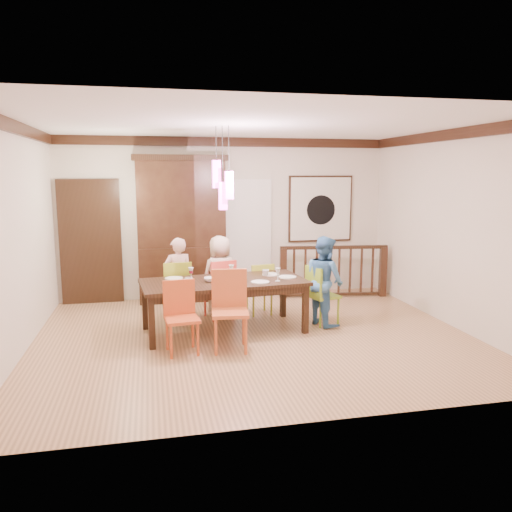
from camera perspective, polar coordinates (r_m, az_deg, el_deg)
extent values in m
plane|color=#956C48|center=(7.07, -0.17, -9.21)|extent=(6.00, 6.00, 0.00)
plane|color=white|center=(6.74, -0.18, 14.87)|extent=(6.00, 6.00, 0.00)
plane|color=beige|center=(9.20, -3.39, 4.33)|extent=(6.00, 0.00, 6.00)
plane|color=beige|center=(6.81, -25.73, 1.66)|extent=(0.00, 5.00, 5.00)
plane|color=beige|center=(7.93, 21.58, 2.89)|extent=(0.00, 5.00, 5.00)
cube|color=black|center=(9.15, -18.35, 1.32)|extent=(1.04, 0.07, 2.24)
cube|color=silver|center=(9.27, -1.19, 1.89)|extent=(0.97, 0.05, 2.22)
cube|color=black|center=(9.60, 7.36, 5.37)|extent=(1.25, 0.04, 1.25)
cube|color=silver|center=(9.58, 7.41, 5.36)|extent=(1.18, 0.02, 1.18)
cylinder|color=black|center=(9.56, 7.43, 5.24)|extent=(0.56, 0.01, 0.56)
cube|color=#E946BC|center=(7.02, -4.55, 9.31)|extent=(0.11, 0.11, 0.38)
cylinder|color=black|center=(7.03, -4.59, 12.73)|extent=(0.01, 0.01, 0.46)
cube|color=#E946BC|center=(6.95, -3.10, 8.09)|extent=(0.11, 0.11, 0.38)
cylinder|color=black|center=(6.95, -3.13, 12.17)|extent=(0.01, 0.01, 0.61)
cube|color=#E946BC|center=(6.99, -3.80, 6.86)|extent=(0.11, 0.11, 0.38)
cylinder|color=black|center=(6.99, -3.86, 11.53)|extent=(0.01, 0.01, 0.76)
cube|color=black|center=(7.15, -3.70, -3.00)|extent=(2.41, 1.28, 0.05)
cube|color=black|center=(7.60, -12.28, -5.36)|extent=(0.09, 0.09, 0.70)
cube|color=black|center=(7.88, 3.66, -4.64)|extent=(0.09, 0.09, 0.70)
cube|color=black|center=(6.74, -12.28, -7.26)|extent=(0.09, 0.09, 0.70)
cube|color=black|center=(7.05, 5.63, -6.34)|extent=(0.09, 0.09, 0.70)
cube|color=black|center=(7.61, -4.21, -2.82)|extent=(2.11, 0.25, 0.10)
cube|color=black|center=(6.71, -3.11, -4.46)|extent=(2.11, 0.25, 0.10)
cube|color=#A8B926|center=(7.87, -9.07, -3.99)|extent=(0.45, 0.45, 0.04)
cube|color=#A8B926|center=(7.82, -9.11, -2.19)|extent=(0.42, 0.07, 0.46)
cylinder|color=#A8B926|center=(7.76, -10.22, -5.98)|extent=(0.04, 0.04, 0.44)
cylinder|color=#A8B926|center=(7.77, -7.69, -5.88)|extent=(0.04, 0.04, 0.44)
cylinder|color=#A8B926|center=(8.09, -10.30, -5.35)|extent=(0.04, 0.04, 0.44)
cylinder|color=#A8B926|center=(8.10, -7.88, -5.26)|extent=(0.04, 0.04, 0.44)
cube|color=red|center=(7.90, -4.25, -3.83)|extent=(0.52, 0.52, 0.04)
cube|color=red|center=(7.85, -4.28, -2.04)|extent=(0.42, 0.15, 0.46)
cylinder|color=red|center=(7.77, -5.32, -5.83)|extent=(0.04, 0.04, 0.44)
cylinder|color=red|center=(7.82, -2.81, -5.71)|extent=(0.04, 0.04, 0.44)
cylinder|color=red|center=(8.10, -5.60, -5.21)|extent=(0.04, 0.04, 0.44)
cylinder|color=red|center=(8.15, -3.20, -5.10)|extent=(0.04, 0.04, 0.44)
cube|color=#ABB82D|center=(8.09, 0.36, -3.82)|extent=(0.43, 0.43, 0.04)
cube|color=#ABB82D|center=(8.04, 0.36, -2.25)|extent=(0.38, 0.09, 0.42)
cylinder|color=#ABB82D|center=(7.97, -0.49, -5.58)|extent=(0.03, 0.03, 0.40)
cylinder|color=#ABB82D|center=(8.03, 1.67, -5.46)|extent=(0.03, 0.03, 0.40)
cylinder|color=#ABB82D|center=(8.26, -0.92, -5.04)|extent=(0.03, 0.03, 0.40)
cylinder|color=#ABB82D|center=(8.32, 1.17, -4.93)|extent=(0.03, 0.03, 0.40)
cube|color=#C74D21|center=(6.40, -8.47, -7.17)|extent=(0.45, 0.45, 0.04)
cube|color=#C74D21|center=(6.34, -8.52, -5.04)|extent=(0.41, 0.08, 0.45)
cylinder|color=#C74D21|center=(6.30, -9.85, -9.62)|extent=(0.04, 0.04, 0.43)
cylinder|color=#C74D21|center=(6.32, -6.79, -9.49)|extent=(0.04, 0.04, 0.43)
cylinder|color=#C74D21|center=(6.62, -9.97, -8.70)|extent=(0.04, 0.04, 0.43)
cylinder|color=#C74D21|center=(6.64, -7.06, -8.58)|extent=(0.04, 0.04, 0.43)
cube|color=#C0572B|center=(6.43, -2.99, -6.48)|extent=(0.51, 0.51, 0.04)
cube|color=#C0572B|center=(6.36, -3.01, -4.09)|extent=(0.47, 0.10, 0.51)
cylinder|color=#C0572B|center=(6.31, -4.40, -9.25)|extent=(0.04, 0.04, 0.49)
cylinder|color=#C0572B|center=(6.36, -1.01, -9.05)|extent=(0.04, 0.04, 0.49)
cylinder|color=#C0572B|center=(6.66, -4.84, -8.23)|extent=(0.04, 0.04, 0.49)
cylinder|color=#C0572B|center=(6.71, -1.63, -8.06)|extent=(0.04, 0.04, 0.49)
cube|color=olive|center=(7.62, 7.70, -4.54)|extent=(0.50, 0.50, 0.04)
cube|color=olive|center=(7.57, 7.74, -2.78)|extent=(0.15, 0.40, 0.44)
cylinder|color=olive|center=(7.48, 6.90, -6.55)|extent=(0.03, 0.03, 0.42)
cylinder|color=olive|center=(7.59, 9.25, -6.37)|extent=(0.03, 0.03, 0.42)
cylinder|color=olive|center=(7.78, 6.12, -5.92)|extent=(0.03, 0.03, 0.42)
cylinder|color=olive|center=(7.88, 8.38, -5.76)|extent=(0.03, 0.03, 0.42)
cube|color=black|center=(9.03, -8.37, -2.00)|extent=(1.53, 0.44, 0.98)
cube|color=black|center=(8.89, -8.57, 5.98)|extent=(1.53, 0.40, 1.53)
cube|color=black|center=(9.08, -8.64, 6.04)|extent=(1.31, 0.02, 1.31)
cube|color=black|center=(8.89, -8.69, 11.04)|extent=(1.64, 0.44, 0.10)
cube|color=black|center=(9.01, 3.27, -2.14)|extent=(0.13, 0.13, 0.92)
cube|color=black|center=(9.67, 14.02, -1.62)|extent=(0.13, 0.13, 0.92)
cube|color=black|center=(9.22, 8.91, 0.99)|extent=(1.98, 0.34, 0.06)
cube|color=black|center=(9.38, 8.78, -4.34)|extent=(1.86, 0.30, 0.05)
imported|color=#FFC7C2|center=(7.92, -8.88, -2.51)|extent=(0.51, 0.38, 1.28)
imported|color=#CBB099|center=(8.03, -4.10, -2.22)|extent=(0.73, 0.59, 1.29)
imported|color=teal|center=(7.55, 7.82, -2.80)|extent=(0.69, 0.78, 1.35)
imported|color=#F8E346|center=(7.02, -2.22, -2.71)|extent=(0.32, 0.32, 0.07)
imported|color=white|center=(7.08, -5.21, -2.69)|extent=(0.22, 0.22, 0.06)
imported|color=silver|center=(6.95, -7.72, -2.84)|extent=(0.12, 0.12, 0.09)
imported|color=silver|center=(7.43, 1.10, -1.94)|extent=(0.13, 0.13, 0.09)
cylinder|color=white|center=(7.33, -9.37, -2.54)|extent=(0.26, 0.26, 0.01)
cylinder|color=white|center=(7.42, -4.11, -2.29)|extent=(0.26, 0.26, 0.01)
cylinder|color=white|center=(7.52, 1.72, -2.11)|extent=(0.26, 0.26, 0.01)
cylinder|color=white|center=(6.80, -9.34, -3.46)|extent=(0.26, 0.26, 0.01)
cylinder|color=white|center=(6.99, 0.49, -2.99)|extent=(0.26, 0.26, 0.01)
cylinder|color=white|center=(7.34, 3.61, -2.41)|extent=(0.26, 0.26, 0.01)
cube|color=#D83359|center=(6.75, -3.06, -3.45)|extent=(0.18, 0.14, 0.01)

